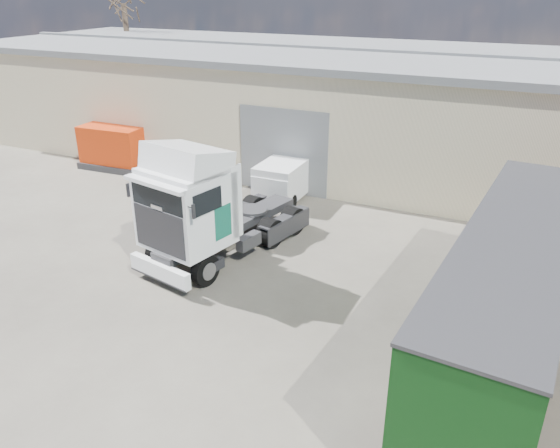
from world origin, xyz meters
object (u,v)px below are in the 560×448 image
at_px(panel_van, 288,177).
at_px(orange_skip, 116,149).
at_px(box_trailer, 511,283).
at_px(tractor_unit, 205,212).

distance_m(panel_van, orange_skip, 9.13).
relative_size(box_trailer, panel_van, 2.64).
distance_m(tractor_unit, panel_van, 6.56).
xyz_separation_m(tractor_unit, orange_skip, (-9.22, 6.56, -0.85)).
bearing_deg(orange_skip, box_trailer, -26.45).
height_order(tractor_unit, orange_skip, tractor_unit).
bearing_deg(tractor_unit, orange_skip, 156.66).
bearing_deg(tractor_unit, box_trailer, 3.47).
distance_m(box_trailer, orange_skip, 19.90).
relative_size(tractor_unit, panel_van, 1.62).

